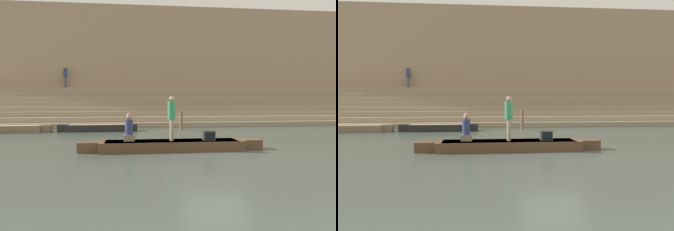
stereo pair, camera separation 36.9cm
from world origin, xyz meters
TOP-DOWN VIEW (x-y plane):
  - ground_plane at (0.00, 0.00)m, footprint 120.00×120.00m
  - ghat_steps at (0.00, 12.81)m, footprint 36.00×5.46m
  - back_wall at (0.00, 15.34)m, footprint 34.20×1.28m
  - rowboat_main at (-1.66, 0.27)m, footprint 7.07×1.32m
  - person_standing at (-1.67, 0.25)m, footprint 0.31×0.31m
  - person_rowing at (-3.29, 0.36)m, footprint 0.43×0.34m
  - tv_set at (-0.21, 0.18)m, footprint 0.43×0.42m
  - moored_boat_shore at (-5.10, 7.72)m, footprint 4.67×1.00m
  - moored_boat_distant at (-10.25, 7.62)m, footprint 4.94×1.00m
  - mooring_post at (0.03, 8.25)m, footprint 0.18×0.18m
  - person_on_steps at (-8.17, 14.40)m, footprint 0.29×0.29m

SIDE VIEW (x-z plane):
  - ground_plane at x=0.00m, z-range 0.00..0.00m
  - rowboat_main at x=-1.66m, z-range 0.01..0.40m
  - moored_boat_shore at x=-5.10m, z-range 0.01..0.43m
  - moored_boat_distant at x=-10.25m, z-range 0.01..0.43m
  - tv_set at x=-0.21m, z-range 0.38..0.76m
  - mooring_post at x=0.03m, z-range 0.00..1.20m
  - person_rowing at x=-3.29m, z-range 0.29..1.36m
  - ghat_steps at x=0.00m, z-range -0.41..2.38m
  - person_standing at x=-1.67m, z-range 0.52..2.23m
  - person_on_steps at x=-8.17m, z-range 2.93..4.61m
  - back_wall at x=0.00m, z-range -0.03..9.44m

